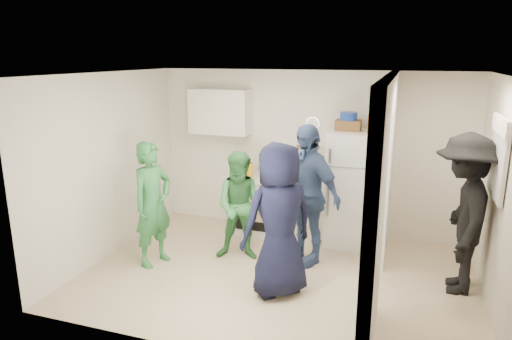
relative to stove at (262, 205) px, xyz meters
The scene contains 38 objects.
floor 1.58m from the stove, 64.65° to the right, with size 4.80×4.80×0.00m, color #C6B18C.
wall_back 1.09m from the stove, 26.95° to the left, with size 4.80×4.80×0.00m, color silver.
wall_front 3.24m from the stove, 78.06° to the right, with size 4.80×4.80×0.00m, color silver.
wall_left 2.37m from the stove, 141.96° to the right, with size 3.40×3.40×0.00m, color silver.
wall_right 3.44m from the stove, 24.20° to the right, with size 3.40×3.40×0.00m, color silver.
ceiling 2.56m from the stove, 64.65° to the right, with size 4.80×4.80×0.00m, color white.
partition_pier_back 2.04m from the stove, ahead, with size 0.12×1.20×2.50m, color silver.
partition_pier_front 3.19m from the stove, 53.18° to the right, with size 0.12×1.20×2.50m, color silver.
partition_header 2.96m from the stove, 36.54° to the right, with size 0.12×1.00×0.40m, color silver.
stove is the anchor object (origin of this frame).
upper_cabinet 1.61m from the stove, 168.71° to the left, with size 0.95×0.34×0.70m, color silver.
fridge 1.43m from the stove, ahead, with size 0.69×0.67×1.67m, color white.
wicker_basket 1.82m from the stove, ahead, with size 0.35×0.25×0.15m, color brown.
blue_bowl 1.92m from the stove, ahead, with size 0.24×0.24×0.11m, color #153796.
yellow_cup_stack_top 2.10m from the stove, ahead, with size 0.09×0.09×0.25m, color orange.
wall_clock 1.48m from the stove, 23.92° to the left, with size 0.22×0.22×0.03m, color white.
spice_shelf 1.16m from the stove, 23.34° to the left, with size 0.35×0.08×0.03m, color olive.
nook_window 3.47m from the stove, 21.12° to the right, with size 0.03×0.70×0.80m, color black.
nook_window_frame 3.45m from the stove, 21.22° to the right, with size 0.04×0.76×0.86m, color white.
nook_valance 3.57m from the stove, 21.38° to the right, with size 0.04×0.82×0.18m, color white.
yellow_cup_stack_stove 0.61m from the stove, 118.61° to the right, with size 0.09×0.09×0.25m, color yellow.
red_cup 0.58m from the stove, 42.27° to the right, with size 0.09×0.09×0.12m, color red.
person_green_left 1.88m from the stove, 123.32° to the right, with size 0.60×0.40×1.65m, color #327D3D.
person_green_center 1.07m from the stove, 87.83° to the right, with size 0.72×0.56×1.49m, color #398242.
person_denim 1.30m from the stove, 43.36° to the right, with size 1.10×0.46×1.87m, color #384A7A.
person_navy 1.98m from the stove, 66.62° to the right, with size 0.88×0.57×1.80m, color black.
person_nook 2.97m from the stove, 20.33° to the right, with size 1.22×0.70×1.88m, color black.
bottle_a 0.67m from the stove, 159.90° to the left, with size 0.07×0.07×0.31m, color maroon.
bottle_b 0.61m from the stove, 159.49° to the right, with size 0.07×0.07×0.28m, color #174620.
bottle_c 0.61m from the stove, 119.17° to the left, with size 0.07×0.07×0.28m, color silver.
bottle_d 0.60m from the stove, 45.81° to the right, with size 0.07×0.07×0.32m, color brown.
bottle_e 0.61m from the stove, 58.20° to the left, with size 0.06×0.06×0.26m, color #ADB6BF.
bottle_f 0.61m from the stove, ahead, with size 0.07×0.07×0.28m, color black.
bottle_g 0.65m from the stove, 28.53° to the left, with size 0.06×0.06×0.30m, color #A3AB38.
bottle_h 0.66m from the stove, 159.80° to the right, with size 0.08×0.08×0.30m, color silver.
bottle_i 0.57m from the stove, 61.51° to the left, with size 0.06×0.06×0.24m, color #571C0E.
bottle_j 0.65m from the stove, 18.42° to the right, with size 0.07×0.07×0.25m, color #1B4E30.
bottle_k 0.62m from the stove, behind, with size 0.08×0.08×0.29m, color brown.
Camera 1 is at (1.41, -5.09, 2.72)m, focal length 32.00 mm.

